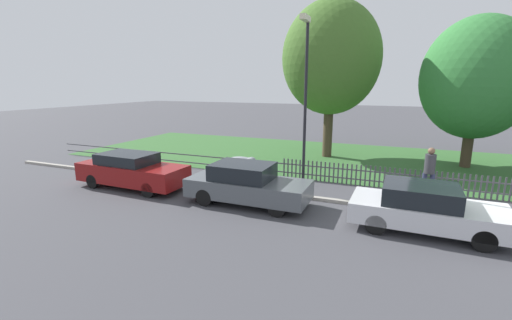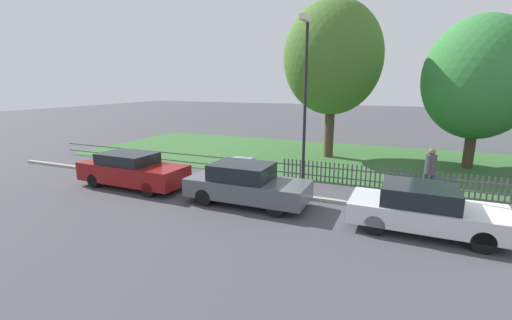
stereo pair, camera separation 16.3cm
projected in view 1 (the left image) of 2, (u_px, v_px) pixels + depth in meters
The scene contains 12 objects.
ground_plane at pixel (486, 223), 10.42m from camera, with size 120.00×120.00×0.00m, color #424247.
kerb_stone at pixel (486, 220), 10.49m from camera, with size 41.94×0.20×0.12m, color #9E998E.
grass_strip at pixel (452, 167), 17.36m from camera, with size 41.94×10.19×0.01m, color #33602D.
park_fence at pixel (472, 186), 12.69m from camera, with size 41.94×0.05×0.88m.
parked_car_silver_hatchback at pixel (132, 170), 13.86m from camera, with size 4.64×1.77×1.41m.
parked_car_black_saloon at pixel (247, 184), 11.96m from camera, with size 4.28×1.73×1.44m.
parked_car_navy_estate at pixel (425, 208), 9.76m from camera, with size 4.20×1.90×1.35m.
covered_motorcycle at pixel (243, 167), 14.72m from camera, with size 1.89×0.77×1.10m.
tree_nearest_kerb at pixel (331, 58), 18.80m from camera, with size 5.38×5.38×8.64m.
tree_behind_motorcycle at pixel (477, 79), 16.50m from camera, with size 5.09×5.09×7.34m.
pedestrian_near_fence at pixel (429, 169), 12.60m from camera, with size 0.43×0.42×1.88m.
street_lamp at pixel (305, 89), 12.22m from camera, with size 0.20×0.79×6.40m.
Camera 1 is at (-2.76, -11.70, 4.13)m, focal length 24.00 mm.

